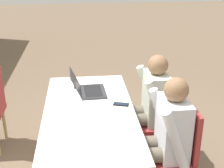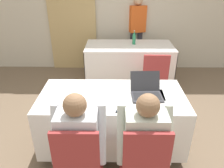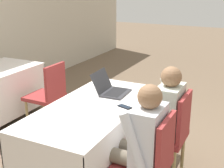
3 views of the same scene
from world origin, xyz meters
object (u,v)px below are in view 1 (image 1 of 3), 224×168
(laptop, at_px, (88,89))
(person_checkered_shirt, at_px, (164,134))
(cell_phone, at_px, (121,104))
(person_white_shirt, at_px, (148,103))
(chair_near_right, at_px, (157,116))
(chair_near_left, at_px, (174,150))

(laptop, bearing_deg, person_checkered_shirt, -141.39)
(cell_phone, xyz_separation_m, person_checkered_shirt, (-0.39, -0.31, -0.11))
(cell_phone, relative_size, person_white_shirt, 0.13)
(chair_near_right, bearing_deg, cell_phone, -62.87)
(cell_phone, bearing_deg, chair_near_left, -115.64)
(chair_near_left, xyz_separation_m, person_checkered_shirt, (-0.00, 0.10, 0.16))
(cell_phone, height_order, person_checkered_shirt, person_checkered_shirt)
(person_checkered_shirt, bearing_deg, cell_phone, -141.43)
(cell_phone, relative_size, chair_near_right, 0.17)
(person_white_shirt, bearing_deg, chair_near_left, 9.79)
(chair_near_right, height_order, person_white_shirt, person_white_shirt)
(laptop, relative_size, person_white_shirt, 0.31)
(cell_phone, xyz_separation_m, chair_near_right, (0.21, -0.41, -0.27))
(laptop, relative_size, person_checkered_shirt, 0.31)
(person_checkered_shirt, bearing_deg, laptop, -138.80)
(cell_phone, bearing_deg, chair_near_right, -45.29)
(cell_phone, relative_size, person_checkered_shirt, 0.13)
(laptop, xyz_separation_m, chair_near_right, (-0.09, -0.71, -0.31))
(chair_near_left, bearing_deg, chair_near_right, -180.00)
(laptop, height_order, person_white_shirt, person_white_shirt)
(chair_near_right, bearing_deg, chair_near_left, 0.00)
(chair_near_right, bearing_deg, laptop, -97.50)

